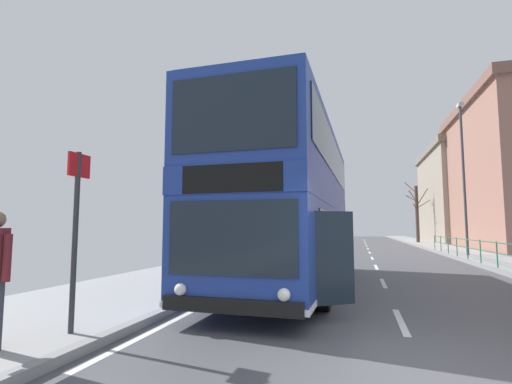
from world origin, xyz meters
The scene contains 7 objects.
ground centered at (-0.72, 0.00, 0.04)m, with size 15.80×140.00×0.20m.
double_decker_bus_main centered at (-2.54, 6.08, 2.36)m, with size 3.18×10.46×4.51m.
pedestrian_railing_far_kerb centered at (4.45, 11.77, 0.82)m, with size 0.05×24.57×1.01m.
bus_stop_sign_near centered at (-4.79, -0.01, 1.79)m, with size 0.08×0.44×2.68m.
street_lamp_far_side centered at (5.20, 18.80, 5.13)m, with size 0.28×0.60×8.74m.
bare_tree_far_00 centered at (5.39, 38.31, 3.33)m, with size 2.56×2.66×6.63m.
background_building_01 centered at (13.54, 40.80, 5.28)m, with size 13.50×15.41×10.51m.
Camera 1 is at (-0.69, -4.72, 1.67)m, focal length 26.20 mm.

